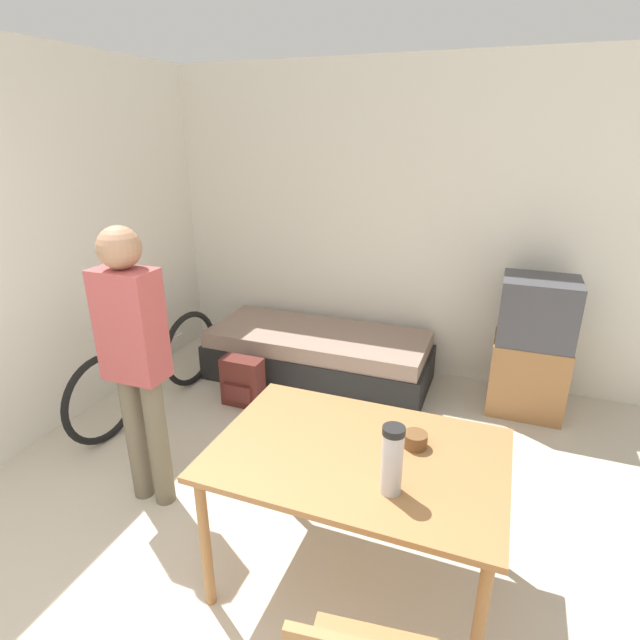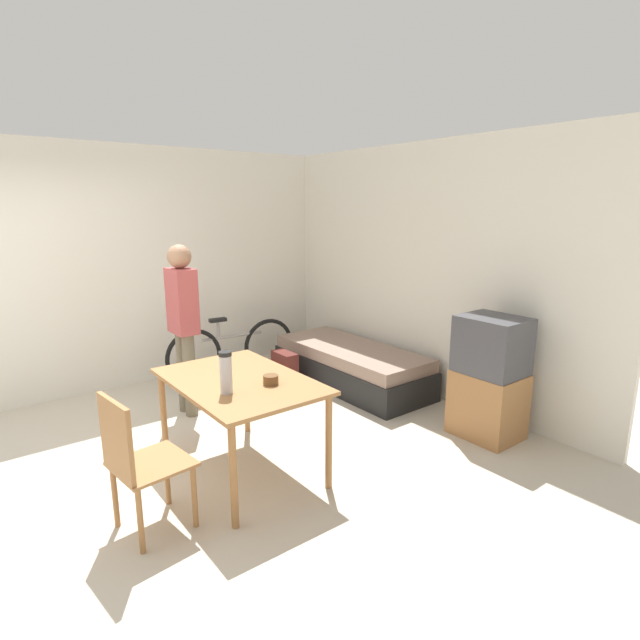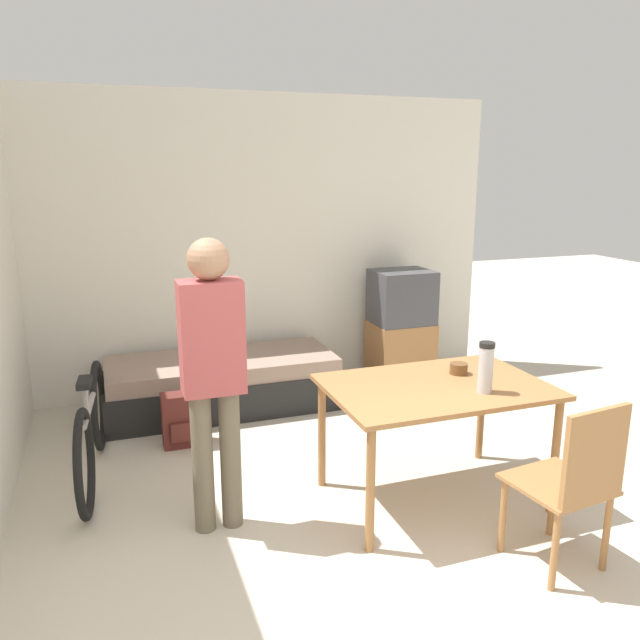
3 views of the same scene
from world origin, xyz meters
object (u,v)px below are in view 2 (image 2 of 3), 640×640
(thermos_flask, at_px, (226,371))
(mate_bowl, at_px, (271,380))
(wooden_chair, at_px, (136,458))
(tv, at_px, (489,378))
(person_standing, at_px, (183,317))
(dining_table, at_px, (240,389))
(backpack, at_px, (285,370))
(bicycle, at_px, (233,350))
(daybed, at_px, (351,366))

(thermos_flask, bearing_deg, mate_bowl, 84.08)
(wooden_chair, bearing_deg, tv, 80.20)
(wooden_chair, distance_m, mate_bowl, 1.06)
(person_standing, bearing_deg, dining_table, -5.35)
(backpack, bearing_deg, bicycle, -153.91)
(daybed, relative_size, tv, 1.80)
(mate_bowl, bearing_deg, daybed, 123.05)
(tv, relative_size, wooden_chair, 1.18)
(daybed, xyz_separation_m, person_standing, (-0.38, -1.84, 0.76))
(bicycle, height_order, backpack, bicycle)
(backpack, bearing_deg, thermos_flask, -44.10)
(tv, bearing_deg, wooden_chair, -99.80)
(dining_table, distance_m, bicycle, 2.27)
(mate_bowl, bearing_deg, bicycle, 159.05)
(dining_table, relative_size, thermos_flask, 4.38)
(bicycle, bearing_deg, dining_table, -26.30)
(bicycle, bearing_deg, daybed, 42.69)
(wooden_chair, relative_size, backpack, 2.28)
(person_standing, bearing_deg, backpack, 91.61)
(tv, bearing_deg, mate_bowl, -106.31)
(daybed, relative_size, person_standing, 1.18)
(daybed, distance_m, tv, 1.79)
(bicycle, relative_size, person_standing, 0.97)
(dining_table, bearing_deg, bicycle, 153.70)
(daybed, bearing_deg, backpack, -121.90)
(tv, height_order, dining_table, tv)
(tv, xyz_separation_m, backpack, (-2.17, -0.75, -0.35))
(person_standing, relative_size, thermos_flask, 5.56)
(dining_table, xyz_separation_m, bicycle, (-2.01, 0.99, -0.34))
(mate_bowl, distance_m, backpack, 2.07)
(tv, height_order, backpack, tv)
(bicycle, distance_m, backpack, 0.73)
(thermos_flask, distance_m, backpack, 2.30)
(daybed, bearing_deg, dining_table, -64.06)
(backpack, bearing_deg, daybed, 58.10)
(tv, bearing_deg, thermos_flask, -104.80)
(person_standing, bearing_deg, wooden_chair, -31.95)
(daybed, relative_size, wooden_chair, 2.13)
(thermos_flask, height_order, mate_bowl, thermos_flask)
(bicycle, bearing_deg, wooden_chair, -39.26)
(tv, bearing_deg, backpack, -160.92)
(mate_bowl, relative_size, backpack, 0.27)
(wooden_chair, relative_size, thermos_flask, 3.08)
(dining_table, xyz_separation_m, wooden_chair, (0.29, -0.89, -0.16))
(mate_bowl, bearing_deg, thermos_flask, -95.92)
(daybed, distance_m, thermos_flask, 2.56)
(daybed, relative_size, dining_table, 1.49)
(mate_bowl, bearing_deg, tv, 73.69)
(thermos_flask, xyz_separation_m, mate_bowl, (0.04, 0.34, -0.13))
(daybed, distance_m, dining_table, 2.23)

